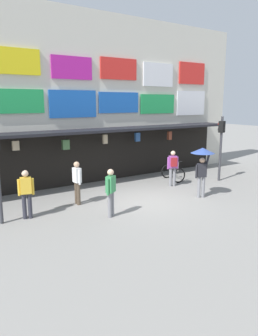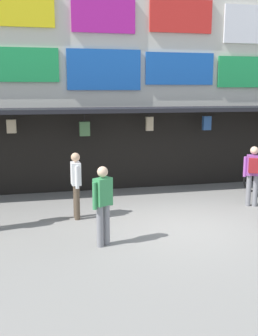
# 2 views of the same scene
# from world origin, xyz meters

# --- Properties ---
(ground_plane) EXTENTS (80.00, 80.00, 0.00)m
(ground_plane) POSITION_xyz_m (0.00, 0.00, 0.00)
(ground_plane) COLOR gray
(shopfront) EXTENTS (18.00, 2.60, 8.00)m
(shopfront) POSITION_xyz_m (0.00, 4.57, 3.96)
(shopfront) COLOR beige
(shopfront) RESTS_ON ground
(pedestrian_in_black) EXTENTS (0.49, 0.45, 1.68)m
(pedestrian_in_black) POSITION_xyz_m (2.43, 1.18, 0.98)
(pedestrian_in_black) COLOR gray
(pedestrian_in_black) RESTS_ON ground
(pedestrian_in_white) EXTENTS (0.46, 0.38, 1.68)m
(pedestrian_in_white) POSITION_xyz_m (-2.05, -0.71, 0.95)
(pedestrian_in_white) COLOR gray
(pedestrian_in_white) RESTS_ON ground
(pedestrian_in_red) EXTENTS (0.24, 0.53, 1.68)m
(pedestrian_in_red) POSITION_xyz_m (-2.42, 1.18, 0.95)
(pedestrian_in_red) COLOR brown
(pedestrian_in_red) RESTS_ON ground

